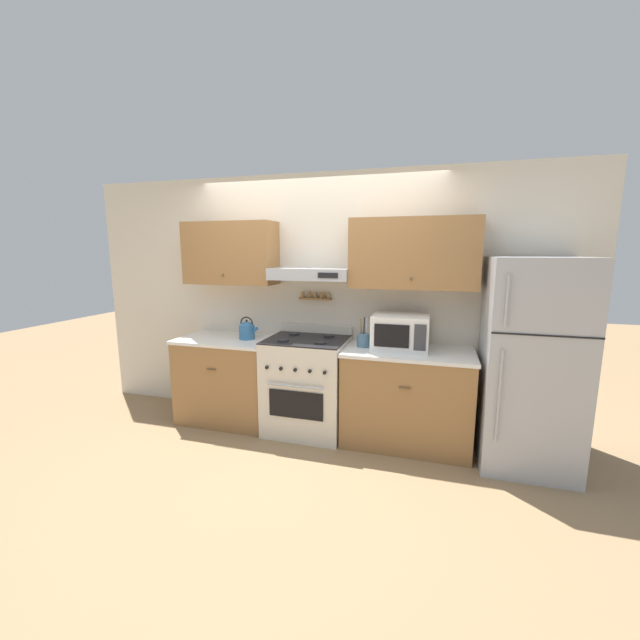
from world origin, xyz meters
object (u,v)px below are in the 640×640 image
(microwave, at_px, (401,332))
(utensil_crock, at_px, (363,340))
(tea_kettle, at_px, (247,330))
(refrigerator, at_px, (530,363))
(stove_range, at_px, (307,385))

(microwave, height_order, utensil_crock, microwave)
(utensil_crock, bearing_deg, tea_kettle, -180.00)
(refrigerator, xyz_separation_m, utensil_crock, (-1.41, 0.08, 0.09))
(microwave, xyz_separation_m, utensil_crock, (-0.34, -0.02, -0.09))
(refrigerator, xyz_separation_m, tea_kettle, (-2.62, 0.08, 0.12))
(refrigerator, distance_m, microwave, 1.09)
(tea_kettle, bearing_deg, stove_range, -2.89)
(refrigerator, height_order, microwave, refrigerator)
(utensil_crock, bearing_deg, microwave, 2.99)
(refrigerator, relative_size, tea_kettle, 7.46)
(stove_range, bearing_deg, tea_kettle, 177.11)
(tea_kettle, bearing_deg, microwave, 0.66)
(tea_kettle, xyz_separation_m, utensil_crock, (1.21, 0.00, -0.03))
(stove_range, bearing_deg, microwave, 3.27)
(stove_range, xyz_separation_m, refrigerator, (1.96, -0.05, 0.39))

